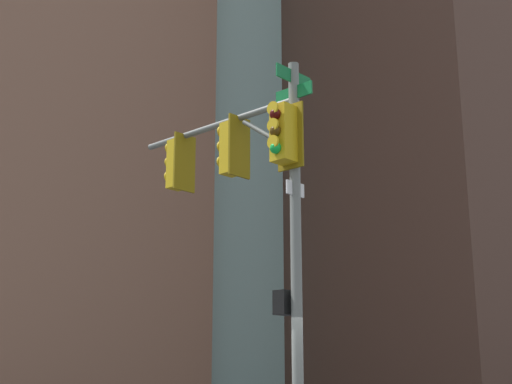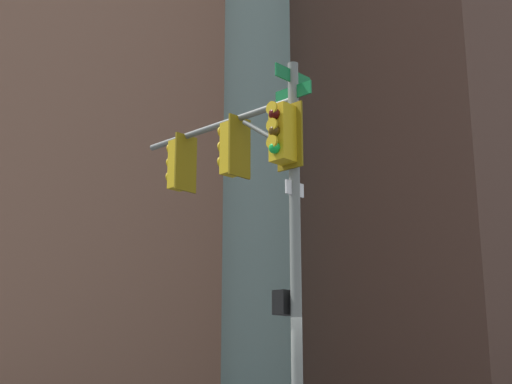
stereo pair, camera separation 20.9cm
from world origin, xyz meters
name	(u,v)px [view 1 (the left image)]	position (x,y,z in m)	size (l,w,h in m)	color
signal_pole_assembly	(248,181)	(0.31, -0.56, 4.98)	(1.27, 4.26, 6.94)	slate
building_brick_nearside	(37,102)	(-8.01, -37.30, 20.15)	(18.20, 17.53, 40.31)	#845B47
building_brick_midblock	(441,95)	(-33.64, -23.02, 22.21)	(18.26, 17.17, 44.42)	#4C3328
building_glass_tower	(187,80)	(-24.01, -44.17, 28.27)	(31.89, 27.00, 56.54)	#9EC6C1
building_brick_farside	(361,118)	(-40.76, -38.59, 26.59)	(20.56, 19.97, 53.18)	brown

